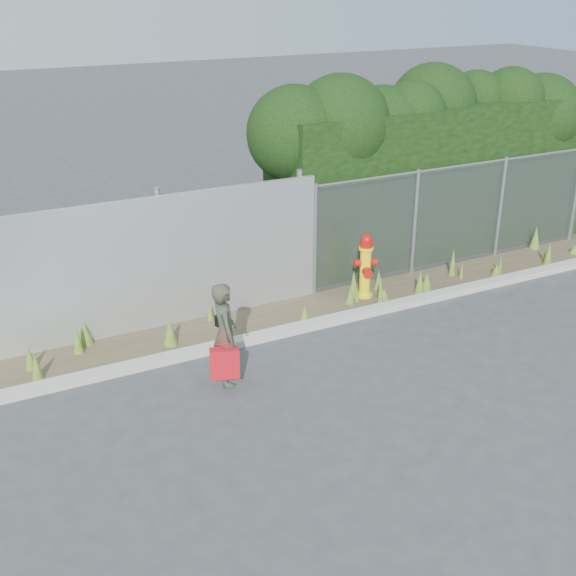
% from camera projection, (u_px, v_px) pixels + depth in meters
% --- Properties ---
extents(ground, '(80.00, 80.00, 0.00)m').
position_uv_depth(ground, '(352.00, 384.00, 10.19)').
color(ground, '#3A3A3C').
rests_on(ground, ground).
extents(curb, '(16.00, 0.22, 0.12)m').
position_uv_depth(curb, '(293.00, 329.00, 11.63)').
color(curb, '#A7A497').
rests_on(curb, ground).
extents(weed_strip, '(16.00, 1.34, 0.55)m').
position_uv_depth(weed_strip, '(237.00, 317.00, 11.85)').
color(weed_strip, '#4A3D2A').
rests_on(weed_strip, ground).
extents(corrugated_fence, '(8.50, 0.21, 2.30)m').
position_uv_depth(corrugated_fence, '(65.00, 279.00, 10.85)').
color(corrugated_fence, '#B9BDC1').
rests_on(corrugated_fence, ground).
extents(chainlink_fence, '(6.50, 0.07, 2.05)m').
position_uv_depth(chainlink_fence, '(459.00, 214.00, 14.00)').
color(chainlink_fence, gray).
rests_on(chainlink_fence, ground).
extents(hedge, '(7.84, 2.10, 3.75)m').
position_uv_depth(hedge, '(428.00, 149.00, 14.38)').
color(hedge, black).
rests_on(hedge, ground).
extents(fire_hydrant, '(0.41, 0.36, 1.22)m').
position_uv_depth(fire_hydrant, '(366.00, 267.00, 12.69)').
color(fire_hydrant, yellow).
rests_on(fire_hydrant, ground).
extents(woman, '(0.46, 0.61, 1.52)m').
position_uv_depth(woman, '(225.00, 334.00, 9.95)').
color(woman, '#0E593C').
rests_on(woman, ground).
extents(red_tote_bag, '(0.40, 0.15, 0.53)m').
position_uv_depth(red_tote_bag, '(225.00, 363.00, 9.88)').
color(red_tote_bag, '#B9120A').
extents(black_shoulder_bag, '(0.21, 0.09, 0.16)m').
position_uv_depth(black_shoulder_bag, '(222.00, 319.00, 9.97)').
color(black_shoulder_bag, black).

